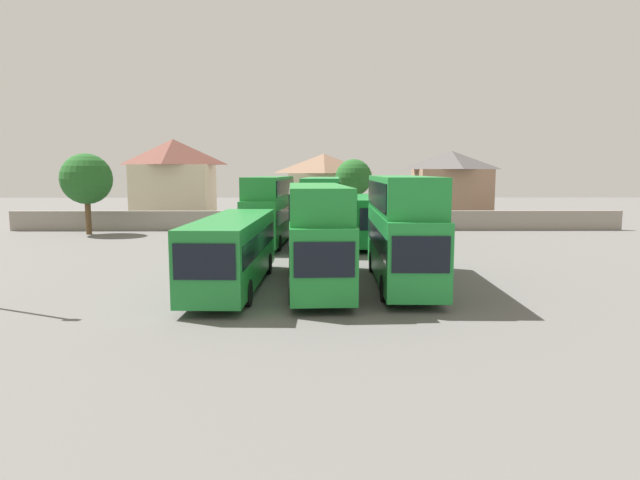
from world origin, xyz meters
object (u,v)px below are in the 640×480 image
object	(u,v)px
bus_4	(270,207)
tree_behind_wall	(86,179)
house_terrace_left	(174,180)
house_terrace_centre	(324,187)
tree_left_of_lot	(354,178)
bus_1	(233,248)
bus_2	(317,230)
bus_5	(322,207)
house_terrace_right	(451,186)
bus_3	(402,224)
bus_6	(373,218)

from	to	relation	value
bus_4	tree_behind_wall	distance (m)	17.59
house_terrace_left	house_terrace_centre	world-z (taller)	house_terrace_left
house_terrace_left	tree_left_of_lot	world-z (taller)	house_terrace_left
bus_1	bus_2	distance (m)	3.97
bus_1	bus_5	world-z (taller)	bus_5
bus_4	bus_5	distance (m)	3.87
house_terrace_right	tree_left_of_lot	world-z (taller)	house_terrace_right
bus_2	bus_3	bearing A→B (deg)	92.74
bus_3	house_terrace_right	world-z (taller)	house_terrace_right
bus_2	house_terrace_left	xyz separation A→B (m)	(-15.14, 33.95, 1.80)
bus_2	bus_4	world-z (taller)	bus_4
house_terrace_left	house_terrace_centre	bearing A→B (deg)	-1.48
bus_1	tree_behind_wall	bearing A→B (deg)	-142.75
bus_1	bus_4	bearing A→B (deg)	-179.77
house_terrace_centre	tree_left_of_lot	xyz separation A→B (m)	(2.74, -6.21, 1.04)
bus_2	tree_behind_wall	distance (m)	29.37
bus_3	house_terrace_centre	bearing A→B (deg)	-172.86
bus_1	bus_3	distance (m)	8.02
bus_6	house_terrace_centre	size ratio (longest dim) A/B	1.30
house_terrace_right	tree_behind_wall	xyz separation A→B (m)	(-33.79, -10.72, 0.90)
bus_1	house_terrace_right	world-z (taller)	house_terrace_right
house_terrace_left	tree_behind_wall	xyz separation A→B (m)	(-4.40, -12.12, 0.24)
bus_4	bus_6	size ratio (longest dim) A/B	1.06
bus_3	bus_6	world-z (taller)	bus_3
bus_4	tree_behind_wall	size ratio (longest dim) A/B	1.61
bus_1	house_terrace_left	world-z (taller)	house_terrace_left
house_terrace_left	tree_left_of_lot	distance (m)	19.91
bus_1	tree_left_of_lot	world-z (taller)	tree_left_of_lot
bus_3	bus_1	bearing A→B (deg)	-83.58
bus_1	house_terrace_centre	size ratio (longest dim) A/B	1.45
bus_2	tree_left_of_lot	bearing A→B (deg)	169.94
house_terrace_right	bus_4	bearing A→B (deg)	-135.29
house_terrace_centre	tree_behind_wall	bearing A→B (deg)	-150.19
bus_1	bus_2	size ratio (longest dim) A/B	1.03
bus_4	tree_left_of_lot	world-z (taller)	tree_left_of_lot
bus_6	tree_behind_wall	size ratio (longest dim) A/B	1.52
house_terrace_left	tree_behind_wall	size ratio (longest dim) A/B	1.27
bus_5	bus_3	bearing A→B (deg)	16.73
house_terrace_left	tree_left_of_lot	bearing A→B (deg)	-19.43
house_terrace_right	bus_5	bearing A→B (deg)	-127.61
bus_6	tree_behind_wall	world-z (taller)	tree_behind_wall
bus_6	bus_5	bearing A→B (deg)	-85.07
bus_1	house_terrace_centre	world-z (taller)	house_terrace_centre
bus_2	bus_6	bearing A→B (deg)	161.75
bus_5	house_terrace_left	bearing A→B (deg)	-138.72
bus_2	house_terrace_right	xyz separation A→B (m)	(14.25, 32.54, 1.14)
bus_1	bus_4	size ratio (longest dim) A/B	1.05
bus_2	house_terrace_right	world-z (taller)	house_terrace_right
house_terrace_centre	tree_left_of_lot	world-z (taller)	house_terrace_centre
bus_1	bus_4	world-z (taller)	bus_4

